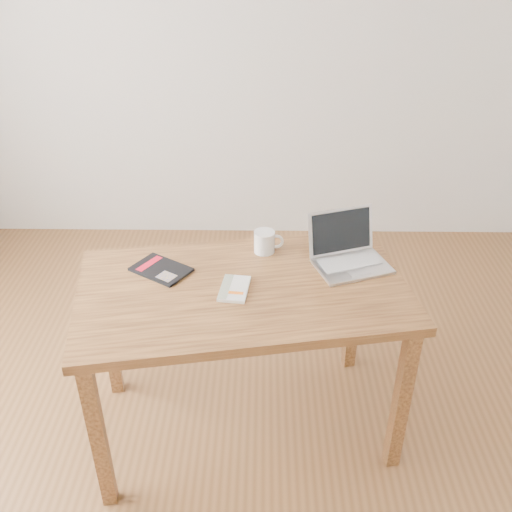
{
  "coord_description": "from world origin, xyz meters",
  "views": [
    {
      "loc": [
        0.13,
        -1.62,
        2.0
      ],
      "look_at": [
        0.11,
        0.26,
        0.85
      ],
      "focal_mm": 40.0,
      "sensor_mm": 36.0,
      "label": 1
    }
  ],
  "objects_px": {
    "black_guidebook": "(161,269)",
    "laptop": "(348,253)",
    "white_guidebook": "(234,289)",
    "coffee_mug": "(265,241)",
    "desk": "(243,305)"
  },
  "relations": [
    {
      "from": "black_guidebook",
      "to": "desk",
      "type": "bearing_deg",
      "value": -74.61
    },
    {
      "from": "white_guidebook",
      "to": "laptop",
      "type": "relative_size",
      "value": 0.51
    },
    {
      "from": "white_guidebook",
      "to": "laptop",
      "type": "distance_m",
      "value": 0.5
    },
    {
      "from": "desk",
      "to": "laptop",
      "type": "height_order",
      "value": "laptop"
    },
    {
      "from": "desk",
      "to": "white_guidebook",
      "type": "xyz_separation_m",
      "value": [
        -0.03,
        -0.03,
        0.1
      ]
    },
    {
      "from": "white_guidebook",
      "to": "laptop",
      "type": "xyz_separation_m",
      "value": [
        0.46,
        0.21,
        0.04
      ]
    },
    {
      "from": "desk",
      "to": "coffee_mug",
      "type": "relative_size",
      "value": 10.81
    },
    {
      "from": "black_guidebook",
      "to": "coffee_mug",
      "type": "distance_m",
      "value": 0.45
    },
    {
      "from": "coffee_mug",
      "to": "laptop",
      "type": "bearing_deg",
      "value": -16.65
    },
    {
      "from": "coffee_mug",
      "to": "black_guidebook",
      "type": "bearing_deg",
      "value": -162.66
    },
    {
      "from": "black_guidebook",
      "to": "laptop",
      "type": "xyz_separation_m",
      "value": [
        0.76,
        0.08,
        0.04
      ]
    },
    {
      "from": "white_guidebook",
      "to": "black_guidebook",
      "type": "bearing_deg",
      "value": 163.38
    },
    {
      "from": "laptop",
      "to": "coffee_mug",
      "type": "bearing_deg",
      "value": 147.24
    },
    {
      "from": "laptop",
      "to": "coffee_mug",
      "type": "relative_size",
      "value": 2.79
    },
    {
      "from": "white_guidebook",
      "to": "desk",
      "type": "bearing_deg",
      "value": 48.39
    }
  ]
}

